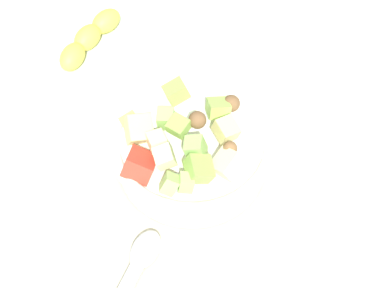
# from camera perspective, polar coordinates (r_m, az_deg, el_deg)

# --- Properties ---
(ground_plane) EXTENTS (2.40, 2.40, 0.00)m
(ground_plane) POSITION_cam_1_polar(r_m,az_deg,el_deg) (0.84, 0.36, -2.49)
(ground_plane) COLOR silver
(placemat) EXTENTS (0.49, 0.37, 0.01)m
(placemat) POSITION_cam_1_polar(r_m,az_deg,el_deg) (0.84, 0.36, -2.39)
(placemat) COLOR #BCB299
(placemat) RESTS_ON ground_plane
(salad_bowl) EXTENTS (0.23, 0.23, 0.11)m
(salad_bowl) POSITION_cam_1_polar(r_m,az_deg,el_deg) (0.80, -0.08, -0.32)
(salad_bowl) COLOR white
(salad_bowl) RESTS_ON placemat
(serving_spoon) EXTENTS (0.22, 0.06, 0.01)m
(serving_spoon) POSITION_cam_1_polar(r_m,az_deg,el_deg) (0.76, -6.07, -13.02)
(serving_spoon) COLOR #B7B7BC
(serving_spoon) RESTS_ON placemat
(banana_whole) EXTENTS (0.15, 0.05, 0.04)m
(banana_whole) POSITION_cam_1_polar(r_m,az_deg,el_deg) (0.99, -9.98, 10.10)
(banana_whole) COLOR yellow
(banana_whole) RESTS_ON ground_plane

